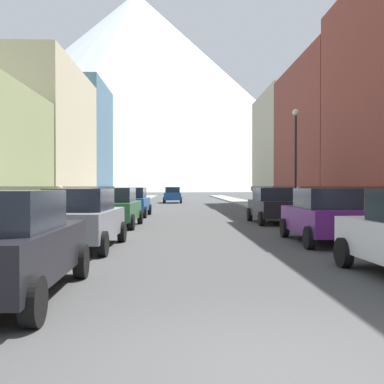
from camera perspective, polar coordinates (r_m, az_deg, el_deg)
ground_plane at (r=5.13m, az=9.84°, el=-20.38°), size 400.00×400.00×0.00m
sidewalk_left at (r=40.08m, az=-9.25°, el=-1.86°), size 2.50×100.00×0.15m
sidewalk_right at (r=40.38m, az=8.63°, el=-1.84°), size 2.50×100.00×0.15m
storefront_left_2 at (r=33.41m, az=-19.75°, el=5.48°), size 7.87×12.59×9.66m
storefront_left_3 at (r=44.17m, az=-15.46°, el=5.18°), size 8.20×9.55×11.00m
storefront_right_2 at (r=37.45m, az=19.50°, el=5.93°), size 10.28×13.65×10.94m
storefront_right_3 at (r=49.38m, az=12.24°, el=4.85°), size 7.03×12.34×11.26m
car_left_0 at (r=8.32m, az=-21.73°, el=-5.88°), size 2.12×4.43×1.78m
car_left_1 at (r=14.30m, az=-13.14°, el=-3.12°), size 2.19×4.46×1.78m
car_left_2 at (r=21.71m, az=-9.19°, el=-1.82°), size 2.17×4.45×1.78m
car_left_3 at (r=29.22m, az=-7.24°, el=-1.18°), size 2.16×4.44×1.78m
car_right_1 at (r=15.99m, az=15.67°, el=-2.73°), size 2.08×4.41×1.78m
car_right_2 at (r=24.04m, az=9.76°, el=-1.58°), size 2.12×4.43×1.78m
car_driving_0 at (r=52.96m, az=-2.35°, el=-0.34°), size 2.06×4.40×1.78m
potted_plant_0 at (r=21.62m, az=-17.90°, el=-2.56°), size 0.58×0.58×0.87m
pedestrian_0 at (r=29.00m, az=12.74°, el=-1.11°), size 0.36×0.36×1.72m
pedestrian_1 at (r=21.89m, az=-15.66°, el=-1.68°), size 0.36×0.36×1.73m
streetlamp_right at (r=26.08m, az=12.40°, el=5.37°), size 0.36×0.36×5.86m
mountain_backdrop at (r=270.99m, az=-6.75°, el=11.97°), size 232.74×232.74×109.90m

